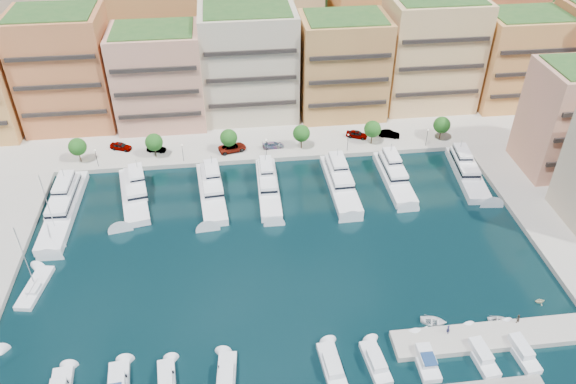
% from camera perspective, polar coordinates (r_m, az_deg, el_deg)
% --- Properties ---
extents(ground, '(400.00, 400.00, 0.00)m').
position_cam_1_polar(ground, '(99.24, -0.60, -6.42)').
color(ground, black).
rests_on(ground, ground).
extents(north_quay, '(220.00, 64.00, 2.00)m').
position_cam_1_polar(north_quay, '(150.68, -3.22, 9.65)').
color(north_quay, '#9E998E').
rests_on(north_quay, ground).
extents(hillside, '(240.00, 40.00, 58.00)m').
position_cam_1_polar(hillside, '(194.77, -4.29, 15.91)').
color(hillside, '#223A17').
rests_on(hillside, ground).
extents(finger_pier, '(32.00, 5.00, 2.00)m').
position_cam_1_polar(finger_pier, '(92.15, 20.51, -13.75)').
color(finger_pier, '#9E998E').
rests_on(finger_pier, ground).
extents(apartment_1, '(20.00, 16.50, 26.80)m').
position_cam_1_polar(apartment_1, '(140.21, -21.72, 11.46)').
color(apartment_1, '#CA7543').
rests_on(apartment_1, north_quay).
extents(apartment_2, '(20.00, 15.50, 22.80)m').
position_cam_1_polar(apartment_2, '(135.24, -12.97, 11.32)').
color(apartment_2, tan).
rests_on(apartment_2, north_quay).
extents(apartment_3, '(22.00, 16.50, 25.80)m').
position_cam_1_polar(apartment_3, '(135.71, -3.96, 12.94)').
color(apartment_3, beige).
rests_on(apartment_3, north_quay).
extents(apartment_4, '(20.00, 15.50, 23.80)m').
position_cam_1_polar(apartment_4, '(136.97, 5.55, 12.63)').
color(apartment_4, tan).
rests_on(apartment_4, north_quay).
extents(apartment_5, '(22.00, 16.50, 26.80)m').
position_cam_1_polar(apartment_5, '(144.20, 14.27, 13.58)').
color(apartment_5, '#E5AE79').
rests_on(apartment_5, north_quay).
extents(apartment_6, '(20.00, 15.50, 22.80)m').
position_cam_1_polar(apartment_6, '(152.25, 22.38, 12.36)').
color(apartment_6, tan).
rests_on(apartment_6, north_quay).
extents(apartment_east_a, '(18.00, 14.50, 22.80)m').
position_cam_1_polar(apartment_east_a, '(128.21, 27.19, 6.66)').
color(apartment_east_a, tan).
rests_on(apartment_east_a, east_quay).
extents(backblock_0, '(26.00, 18.00, 30.00)m').
position_cam_1_polar(backblock_0, '(162.40, -24.20, 14.76)').
color(backblock_0, beige).
rests_on(backblock_0, north_quay).
extents(backblock_1, '(26.00, 18.00, 30.00)m').
position_cam_1_polar(backblock_1, '(156.30, -13.32, 16.14)').
color(backblock_1, tan).
rests_on(backblock_1, north_quay).
extents(backblock_2, '(26.00, 18.00, 30.00)m').
position_cam_1_polar(backblock_2, '(155.84, -1.84, 16.99)').
color(backblock_2, '#E5AE79').
rests_on(backblock_2, north_quay).
extents(backblock_3, '(26.00, 18.00, 30.00)m').
position_cam_1_polar(backblock_3, '(161.07, 9.35, 17.20)').
color(backblock_3, tan).
rests_on(backblock_3, north_quay).
extents(backblock_4, '(26.00, 18.00, 30.00)m').
position_cam_1_polar(backblock_4, '(171.46, 19.51, 16.86)').
color(backblock_4, '#CA7543').
rests_on(backblock_4, north_quay).
extents(tree_0, '(3.80, 3.80, 5.65)m').
position_cam_1_polar(tree_0, '(127.35, -20.61, 4.32)').
color(tree_0, '#473323').
rests_on(tree_0, north_quay).
extents(tree_1, '(3.80, 3.80, 5.65)m').
position_cam_1_polar(tree_1, '(124.24, -13.46, 4.94)').
color(tree_1, '#473323').
rests_on(tree_1, north_quay).
extents(tree_2, '(3.80, 3.80, 5.65)m').
position_cam_1_polar(tree_2, '(123.16, -6.05, 5.50)').
color(tree_2, '#473323').
rests_on(tree_2, north_quay).
extents(tree_3, '(3.80, 3.80, 5.65)m').
position_cam_1_polar(tree_3, '(124.14, 1.38, 5.98)').
color(tree_3, '#473323').
rests_on(tree_3, north_quay).
extents(tree_4, '(3.80, 3.80, 5.65)m').
position_cam_1_polar(tree_4, '(127.15, 8.58, 6.34)').
color(tree_4, '#473323').
rests_on(tree_4, north_quay).
extents(tree_5, '(3.80, 3.80, 5.65)m').
position_cam_1_polar(tree_5, '(132.03, 15.36, 6.59)').
color(tree_5, '#473323').
rests_on(tree_5, north_quay).
extents(lamppost_0, '(0.30, 0.30, 4.20)m').
position_cam_1_polar(lamppost_0, '(124.93, -18.93, 3.57)').
color(lamppost_0, black).
rests_on(lamppost_0, north_quay).
extents(lamppost_1, '(0.30, 0.30, 4.20)m').
position_cam_1_polar(lamppost_1, '(122.10, -10.69, 4.24)').
color(lamppost_1, black).
rests_on(lamppost_1, north_quay).
extents(lamppost_2, '(0.30, 0.30, 4.20)m').
position_cam_1_polar(lamppost_2, '(121.89, -2.22, 4.84)').
color(lamppost_2, black).
rests_on(lamppost_2, north_quay).
extents(lamppost_3, '(0.30, 0.30, 4.20)m').
position_cam_1_polar(lamppost_3, '(124.32, 6.11, 5.32)').
color(lamppost_3, black).
rests_on(lamppost_3, north_quay).
extents(lamppost_4, '(0.30, 0.30, 4.20)m').
position_cam_1_polar(lamppost_4, '(129.23, 13.97, 5.68)').
color(lamppost_4, black).
rests_on(lamppost_4, north_quay).
extents(yacht_0, '(5.48, 24.64, 7.30)m').
position_cam_1_polar(yacht_0, '(116.66, -21.80, -1.24)').
color(yacht_0, white).
rests_on(yacht_0, ground).
extents(yacht_1, '(7.89, 19.06, 7.30)m').
position_cam_1_polar(yacht_1, '(115.90, -15.36, -0.06)').
color(yacht_1, white).
rests_on(yacht_1, ground).
extents(yacht_2, '(6.25, 20.31, 7.30)m').
position_cam_1_polar(yacht_2, '(113.71, -7.80, 0.33)').
color(yacht_2, white).
rests_on(yacht_2, ground).
extents(yacht_3, '(4.39, 19.89, 7.30)m').
position_cam_1_polar(yacht_3, '(113.89, -2.05, 0.76)').
color(yacht_3, white).
rests_on(yacht_3, ground).
extents(yacht_4, '(5.21, 20.48, 7.30)m').
position_cam_1_polar(yacht_4, '(115.54, 5.28, 1.12)').
color(yacht_4, white).
rests_on(yacht_4, ground).
extents(yacht_5, '(4.61, 18.66, 7.30)m').
position_cam_1_polar(yacht_5, '(118.86, 10.67, 1.76)').
color(yacht_5, white).
rests_on(yacht_5, ground).
extents(yacht_6, '(6.50, 19.62, 7.30)m').
position_cam_1_polar(yacht_6, '(123.93, 17.66, 2.12)').
color(yacht_6, white).
rests_on(yacht_6, ground).
extents(cruiser_2, '(3.13, 7.95, 2.55)m').
position_cam_1_polar(cruiser_2, '(82.89, -12.19, -18.54)').
color(cruiser_2, white).
rests_on(cruiser_2, ground).
extents(cruiser_3, '(3.31, 8.51, 2.55)m').
position_cam_1_polar(cruiser_3, '(82.21, -6.29, -18.29)').
color(cruiser_3, white).
rests_on(cruiser_3, ground).
extents(cruiser_5, '(3.30, 8.53, 2.55)m').
position_cam_1_polar(cruiser_5, '(83.03, 4.52, -17.35)').
color(cruiser_5, white).
rests_on(cruiser_5, ground).
extents(cruiser_6, '(3.28, 7.69, 2.55)m').
position_cam_1_polar(cruiser_6, '(84.17, 8.91, -16.80)').
color(cruiser_6, white).
rests_on(cruiser_6, ground).
extents(cruiser_7, '(2.72, 7.94, 2.66)m').
position_cam_1_polar(cruiser_7, '(85.97, 13.69, -16.09)').
color(cruiser_7, white).
rests_on(cruiser_7, ground).
extents(cruiser_8, '(3.30, 8.97, 2.55)m').
position_cam_1_polar(cruiser_8, '(88.73, 18.82, -15.20)').
color(cruiser_8, white).
rests_on(cruiser_8, ground).
extents(cruiser_9, '(3.19, 8.98, 2.55)m').
position_cam_1_polar(cruiser_9, '(91.19, 22.40, -14.51)').
color(cruiser_9, white).
rests_on(cruiser_9, ground).
extents(sailboat_2, '(5.63, 9.70, 13.20)m').
position_cam_1_polar(sailboat_2, '(111.92, -22.62, -3.81)').
color(sailboat_2, white).
rests_on(sailboat_2, ground).
extents(sailboat_1, '(4.50, 9.92, 13.20)m').
position_cam_1_polar(sailboat_1, '(101.87, -24.31, -8.90)').
color(sailboat_1, white).
rests_on(sailboat_1, ground).
extents(tender_2, '(3.77, 2.95, 0.71)m').
position_cam_1_polar(tender_2, '(94.19, 20.65, -12.11)').
color(tender_2, silver).
rests_on(tender_2, ground).
extents(tender_0, '(4.67, 3.90, 0.83)m').
position_cam_1_polar(tender_0, '(91.01, 14.57, -12.59)').
color(tender_0, white).
rests_on(tender_0, ground).
extents(tender_3, '(1.71, 1.48, 0.89)m').
position_cam_1_polar(tender_3, '(99.46, 24.22, -10.05)').
color(tender_3, beige).
rests_on(tender_3, ground).
extents(car_0, '(5.21, 3.63, 1.65)m').
position_cam_1_polar(car_0, '(130.51, -16.63, 4.49)').
color(car_0, gray).
rests_on(car_0, north_quay).
extents(car_1, '(4.41, 2.45, 1.38)m').
position_cam_1_polar(car_1, '(127.72, -13.23, 4.29)').
color(car_1, gray).
rests_on(car_1, north_quay).
extents(car_2, '(6.71, 4.43, 1.71)m').
position_cam_1_polar(car_2, '(125.11, -5.68, 4.51)').
color(car_2, gray).
rests_on(car_2, north_quay).
extents(car_3, '(4.90, 2.31, 1.38)m').
position_cam_1_polar(car_3, '(125.80, -1.54, 4.80)').
color(car_3, gray).
rests_on(car_3, north_quay).
extents(car_4, '(5.31, 3.85, 1.68)m').
position_cam_1_polar(car_4, '(130.53, 7.01, 5.85)').
color(car_4, gray).
rests_on(car_4, north_quay).
extents(car_5, '(5.01, 3.15, 1.56)m').
position_cam_1_polar(car_5, '(131.84, 10.25, 5.82)').
color(car_5, gray).
rests_on(car_5, north_quay).
extents(person_0, '(0.53, 0.67, 1.61)m').
position_cam_1_polar(person_0, '(88.64, 15.96, -13.25)').
color(person_0, '#25264B').
rests_on(person_0, finger_pier).
extents(person_1, '(0.85, 0.71, 1.55)m').
position_cam_1_polar(person_1, '(93.44, 22.29, -11.82)').
color(person_1, '#443629').
rests_on(person_1, finger_pier).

